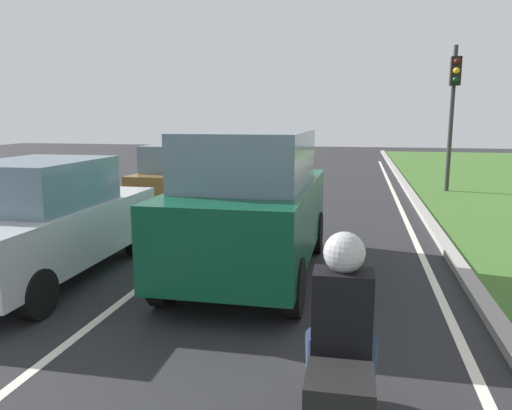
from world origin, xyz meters
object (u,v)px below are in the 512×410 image
Objects in this scene: car_hatchback_far at (183,178)px; motorcycle at (340,398)px; rider_person at (342,311)px; car_sedan_left_lane at (45,221)px; traffic_light_near_right at (453,96)px; car_suv_ahead at (252,203)px.

motorcycle is (4.53, -9.24, -0.31)m from car_hatchback_far.
car_sedan_left_lane is at bearing 143.09° from rider_person.
traffic_light_near_right reaches higher than car_hatchback_far.
car_suv_ahead reaches higher than rider_person.
car_sedan_left_lane is at bearing 142.70° from motorcycle.
car_suv_ahead reaches higher than car_sedan_left_lane.
car_suv_ahead is 4.51m from motorcycle.
rider_person is (1.53, -4.15, 0.02)m from car_suv_ahead.
car_sedan_left_lane reaches higher than motorcycle.
traffic_light_near_right is (4.54, 9.79, 1.99)m from car_suv_ahead.
car_hatchback_far is at bearing -147.78° from traffic_light_near_right.
car_sedan_left_lane is 1.15× the size of car_hatchback_far.
car_suv_ahead is 1.20× the size of car_hatchback_far.
traffic_light_near_right is (7.53, 4.75, 2.28)m from car_hatchback_far.
car_suv_ahead is 2.37× the size of motorcycle.
traffic_light_near_right is at bearing 53.68° from car_sedan_left_lane.
car_hatchback_far is at bearing 115.17° from motorcycle.
car_suv_ahead is 0.95× the size of traffic_light_near_right.
rider_person is at bearing -61.84° from car_hatchback_far.
car_suv_ahead is 1.04× the size of car_sedan_left_lane.
motorcycle is (4.62, -3.40, -0.35)m from car_sedan_left_lane.
traffic_light_near_right is (7.62, 10.58, 2.24)m from car_sedan_left_lane.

